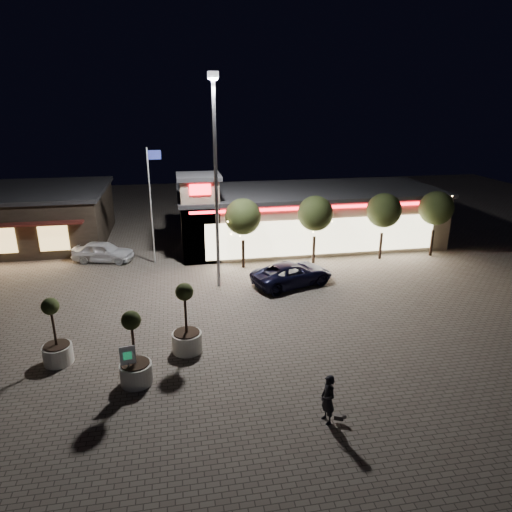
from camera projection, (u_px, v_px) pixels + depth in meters
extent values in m
plane|color=#675D53|center=(193.00, 357.00, 20.49)|extent=(90.00, 90.00, 0.00)
cube|color=gray|center=(308.00, 217.00, 36.40)|extent=(20.00, 8.00, 4.00)
cube|color=#262628|center=(309.00, 191.00, 35.69)|extent=(20.40, 8.40, 0.30)
cube|color=beige|center=(324.00, 237.00, 32.76)|extent=(17.00, 0.12, 2.60)
cube|color=red|center=(325.00, 207.00, 32.03)|extent=(19.00, 0.10, 0.18)
cube|color=gray|center=(200.00, 220.00, 32.12)|extent=(2.60, 2.60, 5.80)
cube|color=#262628|center=(198.00, 176.00, 31.12)|extent=(3.00, 3.00, 0.30)
cube|color=red|center=(200.00, 190.00, 30.08)|extent=(1.40, 0.10, 0.70)
cube|color=#382D23|center=(1.00, 219.00, 36.05)|extent=(16.00, 10.00, 4.00)
cube|color=#ECBE6A|center=(1.00, 241.00, 31.74)|extent=(2.00, 0.12, 1.80)
cube|color=#ECBE6A|center=(54.00, 238.00, 32.33)|extent=(2.00, 0.12, 1.80)
cylinder|color=gray|center=(216.00, 190.00, 26.30)|extent=(0.20, 0.20, 12.00)
cube|color=gray|center=(213.00, 75.00, 24.27)|extent=(0.60, 0.40, 0.35)
cube|color=white|center=(213.00, 79.00, 24.33)|extent=(0.45, 0.30, 0.08)
cylinder|color=white|center=(151.00, 207.00, 30.92)|extent=(0.10, 0.10, 8.00)
cube|color=navy|center=(154.00, 155.00, 29.85)|extent=(0.90, 0.04, 0.60)
cylinder|color=#332319|center=(243.00, 254.00, 31.07)|extent=(0.20, 0.20, 1.92)
sphere|color=#2D3819|center=(243.00, 217.00, 30.22)|extent=(2.42, 2.42, 2.42)
cylinder|color=#332319|center=(314.00, 250.00, 31.92)|extent=(0.20, 0.20, 1.92)
sphere|color=#2D3819|center=(315.00, 213.00, 31.06)|extent=(2.42, 2.42, 2.42)
cylinder|color=#332319|center=(381.00, 246.00, 32.77)|extent=(0.20, 0.20, 1.92)
sphere|color=#2D3819|center=(384.00, 210.00, 31.91)|extent=(2.42, 2.42, 2.42)
cylinder|color=#332319|center=(432.00, 243.00, 33.45)|extent=(0.20, 0.20, 1.92)
sphere|color=#2D3819|center=(436.00, 208.00, 32.59)|extent=(2.42, 2.42, 2.42)
imported|color=black|center=(292.00, 274.00, 28.26)|extent=(5.64, 3.87, 1.43)
imported|color=white|center=(103.00, 252.00, 32.31)|extent=(4.53, 2.71, 1.44)
imported|color=black|center=(328.00, 399.00, 16.11)|extent=(0.59, 0.77, 1.88)
cube|color=#59514C|center=(339.00, 418.00, 16.29)|extent=(0.36, 0.25, 0.18)
sphere|color=#59514C|center=(344.00, 417.00, 16.22)|extent=(0.16, 0.16, 0.16)
cylinder|color=silver|center=(58.00, 354.00, 19.93)|extent=(1.26, 1.26, 0.84)
cylinder|color=black|center=(57.00, 345.00, 19.79)|extent=(1.09, 1.09, 0.06)
cylinder|color=#332319|center=(53.00, 325.00, 19.47)|extent=(0.10, 0.10, 1.89)
sphere|color=#2D3819|center=(50.00, 306.00, 19.17)|extent=(0.73, 0.73, 0.73)
cylinder|color=silver|center=(136.00, 373.00, 18.51)|extent=(1.31, 1.31, 0.87)
cylinder|color=black|center=(135.00, 364.00, 18.36)|extent=(1.14, 1.14, 0.07)
cylinder|color=#332319|center=(133.00, 341.00, 18.03)|extent=(0.11, 0.11, 1.96)
sphere|color=#2D3819|center=(131.00, 320.00, 17.72)|extent=(0.76, 0.76, 0.76)
cylinder|color=silver|center=(187.00, 342.00, 20.85)|extent=(1.36, 1.36, 0.91)
cylinder|color=black|center=(187.00, 333.00, 20.70)|extent=(1.18, 1.18, 0.07)
cylinder|color=#332319|center=(185.00, 312.00, 20.35)|extent=(0.11, 0.11, 2.05)
sphere|color=#2D3819|center=(184.00, 292.00, 20.04)|extent=(0.80, 0.80, 0.80)
cylinder|color=gray|center=(130.00, 375.00, 18.20)|extent=(0.07, 0.07, 1.12)
cube|color=white|center=(127.00, 355.00, 17.91)|extent=(0.61, 0.16, 0.79)
cube|color=#189052|center=(127.00, 356.00, 17.87)|extent=(0.32, 0.07, 0.33)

